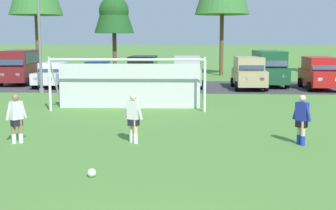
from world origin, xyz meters
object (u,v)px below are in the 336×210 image
player_defender_far (302,120)px  player_winger_left (133,118)px  soccer_ball (92,173)px  soccer_goal (129,83)px  player_striker_near (17,119)px  parked_car_slot_far_right (269,67)px  street_lamp (42,32)px  parked_car_slot_far_left (20,66)px  parked_car_slot_center_right (187,71)px  parked_car_slot_center (143,71)px  parked_car_slot_left (54,75)px  parked_car_slot_end (319,73)px  parked_car_slot_right (249,72)px  parked_car_slot_center_left (98,73)px

player_defender_far → player_winger_left: 5.49m
soccer_ball → soccer_goal: bearing=93.1°
player_striker_near → player_winger_left: 3.85m
parked_car_slot_far_right → street_lamp: (-14.72, -5.11, 2.47)m
parked_car_slot_far_left → parked_car_slot_center_right: size_ratio=1.07×
player_defender_far → parked_car_slot_center: bearing=111.9°
parked_car_slot_center → parked_car_slot_far_left: bearing=172.5°
soccer_goal → street_lamp: 9.00m
soccer_ball → parked_car_slot_left: 22.16m
parked_car_slot_end → soccer_ball: bearing=-118.2°
parked_car_slot_far_left → parked_car_slot_far_right: (18.30, -0.35, 0.00)m
parked_car_slot_right → parked_car_slot_far_right: size_ratio=0.95×
player_striker_near → parked_car_slot_left: (-3.98, 17.33, 0.05)m
soccer_goal → player_winger_left: 7.45m
parked_car_slot_far_left → parked_car_slot_center: bearing=-7.5°
parked_car_slot_far_right → parked_car_slot_left: bearing=-174.6°
parked_car_slot_center_left → parked_car_slot_end: parked_car_slot_end is taller
player_striker_near → player_defender_far: same height
player_winger_left → parked_car_slot_center: (-1.59, 17.62, 0.29)m
parked_car_slot_center_left → parked_car_slot_center_right: (6.64, -1.39, 0.24)m
player_defender_far → parked_car_slot_center_left: parked_car_slot_center_left is taller
soccer_ball → parked_car_slot_right: (6.30, 20.51, 1.00)m
soccer_goal → player_defender_far: 9.91m
parked_car_slot_right → parked_car_slot_center: bearing=172.5°
parked_car_slot_far_left → parked_car_slot_center: 9.40m
parked_car_slot_center → parked_car_slot_center_right: same height
parked_car_slot_center → street_lamp: street_lamp is taller
player_defender_far → parked_car_slot_center: (-7.08, 17.60, 0.29)m
player_striker_near → street_lamp: bearing=104.4°
player_winger_left → parked_car_slot_end: size_ratio=0.35×
parked_car_slot_center → soccer_ball: bearing=-87.3°
street_lamp → player_winger_left: bearing=-61.3°
soccer_ball → player_striker_near: 4.92m
soccer_goal → parked_car_slot_center: size_ratio=1.60×
player_winger_left → parked_car_slot_far_left: 21.78m
player_defender_far → street_lamp: street_lamp is taller
parked_car_slot_left → parked_car_slot_end: 18.29m
soccer_goal → parked_car_slot_right: size_ratio=1.61×
player_striker_near → player_defender_far: (9.33, 0.27, 0.00)m
parked_car_slot_center_left → parked_car_slot_center: 3.72m
parked_car_slot_left → player_winger_left: bearing=-65.4°
soccer_goal → parked_car_slot_center_left: size_ratio=1.73×
player_winger_left → parked_car_slot_center_right: size_ratio=0.36×
soccer_goal → parked_car_slot_far_right: soccer_goal is taller
parked_car_slot_end → street_lamp: size_ratio=0.63×
street_lamp → parked_car_slot_center_right: bearing=24.7°
parked_car_slot_far_left → parked_car_slot_center: (9.32, -1.23, -0.23)m
parked_car_slot_center → parked_car_slot_end: bearing=-4.6°
soccer_ball → player_striker_near: player_striker_near is taller
soccer_ball → player_defender_far: size_ratio=0.13×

